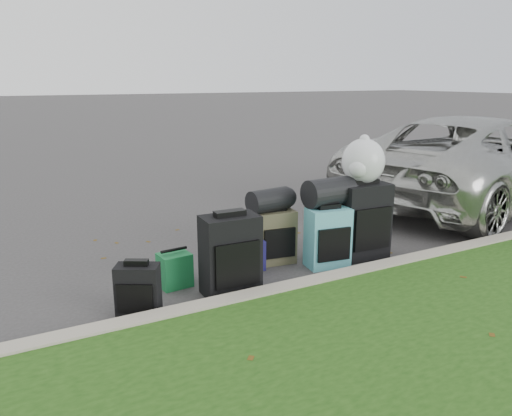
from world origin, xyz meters
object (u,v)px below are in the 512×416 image
suitcase_large_black_left (230,255)px  tote_navy (248,255)px  suitcase_teal (328,238)px  suv (477,160)px  suitcase_large_black_right (363,221)px  tote_green (175,270)px  suitcase_small_black (138,290)px  suitcase_olive (275,237)px

suitcase_large_black_left → tote_navy: (0.41, 0.44, -0.21)m
suitcase_teal → suv: bearing=25.4°
suv → suitcase_large_black_left: size_ratio=6.68×
suitcase_large_black_left → tote_navy: bearing=49.4°
suitcase_large_black_left → tote_navy: 0.64m
suitcase_large_black_right → tote_navy: (-1.30, 0.26, -0.26)m
tote_green → tote_navy: bearing=-2.3°
suitcase_small_black → suitcase_large_black_left: (0.88, 0.04, 0.15)m
suitcase_small_black → tote_green: (0.47, 0.44, -0.06)m
suitcase_teal → tote_green: (-1.62, 0.26, -0.15)m
suitcase_small_black → tote_green: bearing=72.1°
suitcase_small_black → suitcase_olive: size_ratio=0.77×
suitcase_olive → tote_green: size_ratio=1.76×
suitcase_large_black_right → tote_green: (-2.12, 0.22, -0.26)m
suitcase_small_black → suitcase_olive: (1.66, 0.55, 0.07)m
suitcase_large_black_left → tote_green: size_ratio=2.27×
suitcase_large_black_left → suitcase_teal: (1.21, 0.14, -0.06)m
tote_green → tote_navy: 0.82m
suitcase_olive → suitcase_large_black_right: bearing=-11.0°
suitcase_small_black → suitcase_large_black_left: 0.90m
tote_navy → suitcase_teal: bearing=-21.7°
suv → suitcase_large_black_right: 3.45m
tote_green → suitcase_large_black_left: bearing=-49.6°
suitcase_olive → tote_green: bearing=-166.8°
suitcase_large_black_left → suitcase_teal: suitcase_large_black_left is taller
suitcase_large_black_right → suitcase_large_black_left: bearing=-170.8°
suitcase_large_black_left → suitcase_olive: bearing=35.6°
suitcase_teal → tote_green: 1.65m
suitcase_small_black → tote_green: 0.65m
suitcase_small_black → tote_navy: size_ratio=1.39×
suitcase_olive → suitcase_large_black_left: bearing=-138.8°
tote_navy → suitcase_small_black: bearing=-160.5°
suv → suitcase_teal: 3.95m
suitcase_small_black → suitcase_large_black_right: (2.60, 0.22, 0.20)m
suitcase_large_black_left → tote_green: bearing=138.0°
suv → suitcase_teal: (-3.75, -1.16, -0.38)m
suitcase_small_black → suitcase_large_black_right: size_ratio=0.53×
suv → suitcase_large_black_left: suv is taller
suv → suitcase_teal: bearing=94.9°
suv → tote_green: size_ratio=15.15×
suitcase_large_black_right → tote_navy: suitcase_large_black_right is taller
suv → suitcase_teal: size_ratio=7.87×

